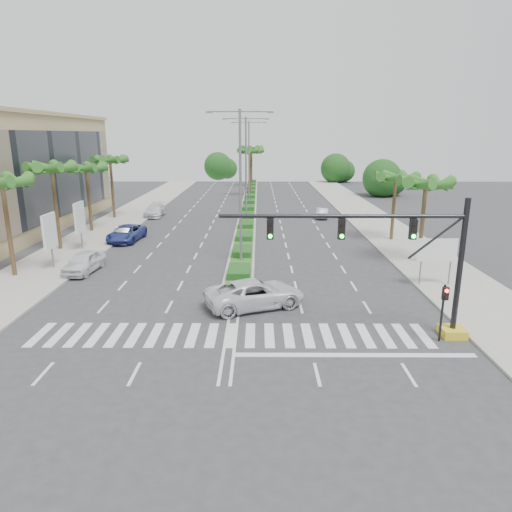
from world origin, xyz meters
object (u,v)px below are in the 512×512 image
Objects in this scene: car_parked_c at (127,233)px; car_parked_d at (155,210)px; car_parked_a at (84,262)px; car_right at (322,213)px; car_parked_b at (124,234)px; car_crossing at (255,294)px.

car_parked_d is (-0.30, 13.98, -0.01)m from car_parked_c.
car_right is at bearing 53.29° from car_parked_a.
car_parked_c is 24.50m from car_right.
car_parked_a is at bearing -85.16° from car_parked_b.
car_parked_a is 0.84× the size of car_parked_c.
car_right is (8.12, 30.45, -0.18)m from car_crossing.
car_parked_b is 13.95m from car_parked_d.
car_parked_b is (0.00, 10.46, -0.08)m from car_parked_a.
car_parked_a is at bearing -86.61° from car_parked_c.
car_parked_d is at bearing 4.31° from car_right.
car_right is (21.14, 12.84, -0.05)m from car_parked_b.
car_parked_c is at bearing -0.63° from car_parked_b.
car_parked_b is at bearing 95.50° from car_parked_a.
car_right is (21.14, -1.10, -0.10)m from car_parked_d.
car_crossing is 1.51× the size of car_right.
car_parked_c reaches higher than car_parked_d.
car_parked_a is at bearing -91.07° from car_parked_d.
car_parked_a is 10.46m from car_parked_b.
car_parked_c is (0.30, -0.03, 0.06)m from car_parked_b.
car_parked_d is (0.00, 13.95, 0.05)m from car_parked_b.
car_parked_c reaches higher than car_right.
car_crossing is (13.02, -17.61, 0.13)m from car_parked_b.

